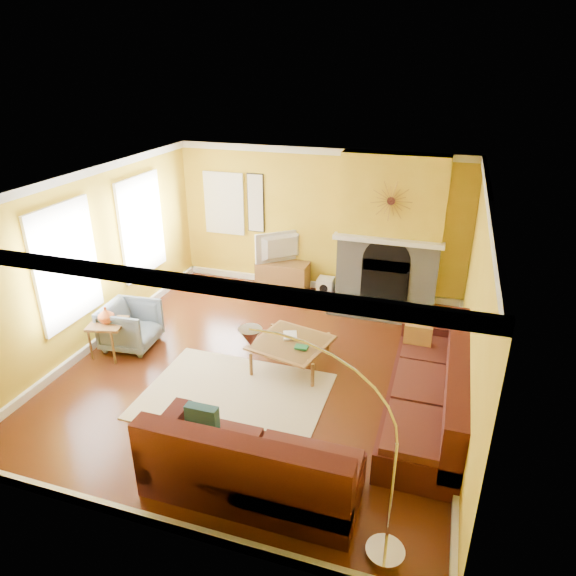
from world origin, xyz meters
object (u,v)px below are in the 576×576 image
(side_table, at_px, (110,339))
(sectional_sofa, at_px, (330,387))
(coffee_table, at_px, (291,353))
(armchair, at_px, (131,326))
(media_console, at_px, (283,276))
(arc_lamp, at_px, (327,450))

(side_table, bearing_deg, sectional_sofa, -7.36)
(coffee_table, distance_m, armchair, 2.54)
(coffee_table, bearing_deg, armchair, -174.73)
(armchair, bearing_deg, coffee_table, -89.24)
(media_console, distance_m, side_table, 3.57)
(coffee_table, relative_size, media_console, 1.00)
(coffee_table, xyz_separation_m, side_table, (-2.69, -0.56, 0.08))
(media_console, height_order, arc_lamp, arc_lamp)
(coffee_table, height_order, media_console, media_console)
(sectional_sofa, bearing_deg, media_console, 116.69)
(coffee_table, bearing_deg, media_console, 110.88)
(coffee_table, relative_size, arc_lamp, 0.47)
(sectional_sofa, xyz_separation_m, arc_lamp, (0.38, -1.75, 0.61))
(armchair, relative_size, side_table, 1.41)
(media_console, bearing_deg, coffee_table, -69.12)
(coffee_table, distance_m, media_console, 2.75)
(armchair, xyz_separation_m, arc_lamp, (3.73, -2.54, 0.71))
(arc_lamp, bearing_deg, sectional_sofa, 102.09)
(side_table, relative_size, arc_lamp, 0.26)
(media_console, xyz_separation_m, armchair, (-1.55, -2.80, 0.08))
(media_console, bearing_deg, armchair, -118.92)
(armchair, bearing_deg, side_table, 149.67)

